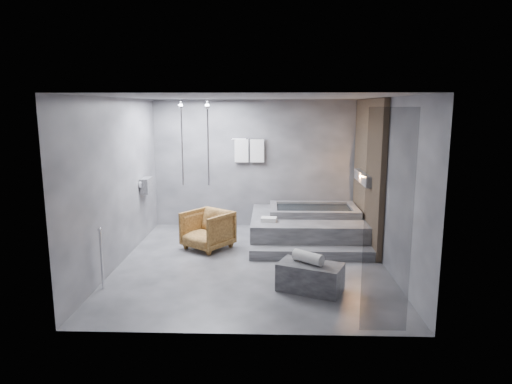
{
  "coord_description": "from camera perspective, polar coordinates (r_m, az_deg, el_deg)",
  "views": [
    {
      "loc": [
        0.32,
        -7.49,
        2.66
      ],
      "look_at": [
        0.06,
        0.3,
        1.19
      ],
      "focal_mm": 32.0,
      "sensor_mm": 36.0,
      "label": 1
    }
  ],
  "objects": [
    {
      "name": "driftwood_chair",
      "position": [
        8.67,
        -6.07,
        -4.71
      ],
      "size": [
        1.1,
        1.1,
        0.72
      ],
      "primitive_type": "imported",
      "rotation": [
        0.0,
        0.0,
        -0.64
      ],
      "color": "#4B2F12",
      "rests_on": "ground"
    },
    {
      "name": "concrete_bench",
      "position": [
        6.81,
        6.8,
        -10.51
      ],
      "size": [
        1.03,
        0.82,
        0.41
      ],
      "primitive_type": "cube",
      "rotation": [
        0.0,
        0.0,
        -0.4
      ],
      "color": "#2E2E30",
      "rests_on": "ground"
    },
    {
      "name": "tub_deck",
      "position": [
        9.28,
        6.33,
        -4.4
      ],
      "size": [
        2.2,
        2.0,
        0.5
      ],
      "primitive_type": "cube",
      "color": "#39393B",
      "rests_on": "ground"
    },
    {
      "name": "rolled_towel",
      "position": [
        6.73,
        6.52,
        -8.12
      ],
      "size": [
        0.47,
        0.43,
        0.17
      ],
      "primitive_type": "cylinder",
      "rotation": [
        0.0,
        1.57,
        -0.69
      ],
      "color": "silver",
      "rests_on": "concrete_bench"
    },
    {
      "name": "tub_step",
      "position": [
        8.2,
        6.95,
        -7.62
      ],
      "size": [
        2.2,
        0.36,
        0.18
      ],
      "primitive_type": "cube",
      "color": "#39393B",
      "rests_on": "ground"
    },
    {
      "name": "deck_towel",
      "position": [
        8.68,
        1.61,
        -3.44
      ],
      "size": [
        0.31,
        0.24,
        0.08
      ],
      "primitive_type": "cube",
      "rotation": [
        0.0,
        0.0,
        -0.1
      ],
      "color": "silver",
      "rests_on": "tub_deck"
    },
    {
      "name": "room",
      "position": [
        7.79,
        2.42,
        3.85
      ],
      "size": [
        5.0,
        5.04,
        2.82
      ],
      "color": "#333336",
      "rests_on": "ground"
    }
  ]
}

